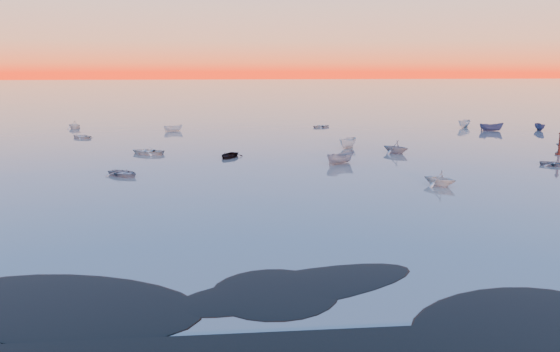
{
  "coord_description": "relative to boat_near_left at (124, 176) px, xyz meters",
  "views": [
    {
      "loc": [
        -3.63,
        -25.85,
        12.06
      ],
      "look_at": [
        1.37,
        28.0,
        0.88
      ],
      "focal_mm": 35.0,
      "sensor_mm": 36.0,
      "label": 1
    }
  ],
  "objects": [
    {
      "name": "boat_near_center",
      "position": [
        25.14,
        5.15,
        0.0
      ],
      "size": [
        3.56,
        4.47,
        1.43
      ],
      "primitive_type": "imported",
      "rotation": [
        0.0,
        0.0,
        2.08
      ],
      "color": "slate",
      "rests_on": "ground"
    },
    {
      "name": "boat_near_right",
      "position": [
        34.26,
        12.2,
        0.0
      ],
      "size": [
        4.02,
        3.96,
        1.36
      ],
      "primitive_type": "imported",
      "rotation": [
        0.0,
        0.0,
        3.91
      ],
      "color": "slate",
      "rests_on": "ground"
    },
    {
      "name": "mud_lobes",
      "position": [
        15.29,
        -34.94,
        0.01
      ],
      "size": [
        140.0,
        6.0,
        0.07
      ],
      "primitive_type": null,
      "color": "black",
      "rests_on": "ground"
    },
    {
      "name": "channel_marker",
      "position": [
        55.86,
        9.03,
        1.34
      ],
      "size": [
        0.96,
        0.96,
        3.4
      ],
      "color": "#3F140D",
      "rests_on": "ground"
    },
    {
      "name": "boat_near_left",
      "position": [
        0.0,
        0.0,
        0.0
      ],
      "size": [
        3.79,
        4.12,
        0.99
      ],
      "primitive_type": "imported",
      "rotation": [
        0.0,
        0.0,
        0.89
      ],
      "color": "slate",
      "rests_on": "ground"
    },
    {
      "name": "ground",
      "position": [
        15.29,
        66.06,
        0.0
      ],
      "size": [
        600.0,
        600.0,
        0.0
      ],
      "primitive_type": "plane",
      "color": "#71655E",
      "rests_on": "ground"
    },
    {
      "name": "moored_fleet",
      "position": [
        15.29,
        19.06,
        0.0
      ],
      "size": [
        124.0,
        58.0,
        1.2
      ],
      "primitive_type": null,
      "color": "silver",
      "rests_on": "ground"
    }
  ]
}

